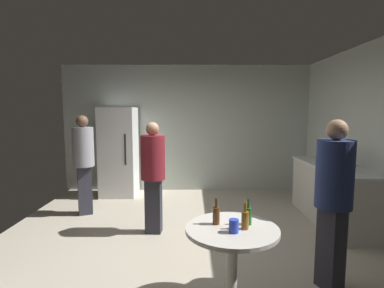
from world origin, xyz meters
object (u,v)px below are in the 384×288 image
refrigerator (120,152)px  wine_bottle_on_counter (346,160)px  foreground_table (233,239)px  beer_bottle_green (249,215)px  plastic_cup_blue (235,226)px  person_in_gray_shirt (85,157)px  beer_bottle_brown (217,215)px  person_in_maroon_shirt (154,169)px  beer_bottle_amber (246,219)px  person_in_navy_shirt (335,192)px  kettle (350,167)px  beer_bottle_on_counter (326,156)px

refrigerator → wine_bottle_on_counter: bearing=-25.1°
foreground_table → beer_bottle_green: bearing=26.0°
wine_bottle_on_counter → plastic_cup_blue: bearing=-134.4°
beer_bottle_green → person_in_gray_shirt: 3.27m
beer_bottle_green → plastic_cup_blue: 0.23m
beer_bottle_brown → person_in_maroon_shirt: person_in_maroon_shirt is taller
refrigerator → person_in_gray_shirt: refrigerator is taller
plastic_cup_blue → person_in_maroon_shirt: bearing=116.8°
beer_bottle_amber → beer_bottle_brown: (-0.23, 0.11, 0.00)m
beer_bottle_amber → person_in_maroon_shirt: 1.95m
beer_bottle_brown → foreground_table: bearing=-31.9°
beer_bottle_green → person_in_maroon_shirt: 1.89m
wine_bottle_on_counter → person_in_gray_shirt: person_in_gray_shirt is taller
person_in_navy_shirt → person_in_maroon_shirt: size_ratio=1.05×
beer_bottle_brown → person_in_maroon_shirt: bearing=115.7°
kettle → beer_bottle_green: bearing=-138.2°
beer_bottle_green → foreground_table: bearing=-154.0°
kettle → beer_bottle_brown: (-1.92, -1.46, -0.15)m
foreground_table → person_in_gray_shirt: person_in_gray_shirt is taller
beer_bottle_brown → person_in_maroon_shirt: size_ratio=0.15×
kettle → beer_bottle_brown: bearing=-142.7°
plastic_cup_blue → person_in_navy_shirt: person_in_navy_shirt is taller
foreground_table → beer_bottle_green: beer_bottle_green is taller
refrigerator → beer_bottle_green: size_ratio=7.83×
foreground_table → refrigerator: bearing=117.2°
refrigerator → foreground_table: refrigerator is taller
beer_bottle_amber → beer_bottle_green: bearing=65.9°
wine_bottle_on_counter → foreground_table: wine_bottle_on_counter is taller
person_in_gray_shirt → beer_bottle_green: bearing=20.5°
beer_bottle_amber → plastic_cup_blue: (-0.10, -0.07, -0.03)m
beer_bottle_brown → beer_bottle_green: 0.28m
beer_bottle_amber → plastic_cup_blue: bearing=-144.9°
refrigerator → beer_bottle_green: refrigerator is taller
beer_bottle_green → plastic_cup_blue: size_ratio=2.09×
plastic_cup_blue → kettle: bearing=42.5°
wine_bottle_on_counter → person_in_maroon_shirt: person_in_maroon_shirt is taller
beer_bottle_brown → wine_bottle_on_counter: bearing=40.9°
refrigerator → person_in_gray_shirt: size_ratio=1.09×
person_in_navy_shirt → wine_bottle_on_counter: bearing=-143.5°
kettle → person_in_gray_shirt: 4.02m
beer_bottle_green → wine_bottle_on_counter: bearing=45.2°
kettle → person_in_gray_shirt: size_ratio=0.15×
person_in_navy_shirt → person_in_maroon_shirt: 2.32m
refrigerator → plastic_cup_blue: refrigerator is taller
wine_bottle_on_counter → foreground_table: (-1.88, -1.82, -0.39)m
kettle → person_in_maroon_shirt: size_ratio=0.15×
beer_bottle_on_counter → person_in_gray_shirt: 3.98m
beer_bottle_amber → beer_bottle_brown: bearing=154.8°
plastic_cup_blue → person_in_maroon_shirt: (-0.89, 1.75, 0.13)m
beer_bottle_amber → beer_bottle_brown: size_ratio=1.00×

